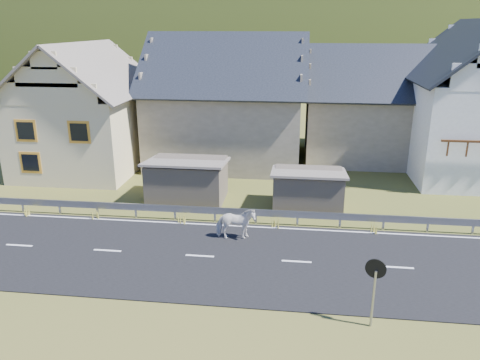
# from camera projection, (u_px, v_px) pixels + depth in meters

# --- Properties ---
(ground) EXTENTS (160.00, 160.00, 0.00)m
(ground) POSITION_uv_depth(u_px,v_px,m) (200.00, 257.00, 19.41)
(ground) COLOR #3D4A18
(ground) RESTS_ON ground
(road) EXTENTS (60.00, 7.00, 0.04)m
(road) POSITION_uv_depth(u_px,v_px,m) (200.00, 256.00, 19.41)
(road) COLOR black
(road) RESTS_ON ground
(lane_markings) EXTENTS (60.00, 6.60, 0.01)m
(lane_markings) POSITION_uv_depth(u_px,v_px,m) (200.00, 256.00, 19.40)
(lane_markings) COLOR silver
(lane_markings) RESTS_ON road
(guardrail) EXTENTS (28.10, 0.09, 0.75)m
(guardrail) POSITION_uv_depth(u_px,v_px,m) (215.00, 211.00, 22.70)
(guardrail) COLOR #93969B
(guardrail) RESTS_ON ground
(shed_left) EXTENTS (4.30, 3.30, 2.40)m
(shed_left) POSITION_uv_depth(u_px,v_px,m) (187.00, 181.00, 25.42)
(shed_left) COLOR brown
(shed_left) RESTS_ON ground
(shed_right) EXTENTS (3.80, 2.90, 2.20)m
(shed_right) POSITION_uv_depth(u_px,v_px,m) (308.00, 190.00, 24.23)
(shed_right) COLOR brown
(shed_right) RESTS_ON ground
(house_cream) EXTENTS (7.80, 9.80, 8.30)m
(house_cream) POSITION_uv_depth(u_px,v_px,m) (85.00, 102.00, 30.50)
(house_cream) COLOR beige
(house_cream) RESTS_ON ground
(house_stone_a) EXTENTS (10.80, 9.80, 8.90)m
(house_stone_a) POSITION_uv_depth(u_px,v_px,m) (228.00, 94.00, 32.20)
(house_stone_a) COLOR gray
(house_stone_a) RESTS_ON ground
(house_stone_b) EXTENTS (9.80, 8.80, 8.10)m
(house_stone_b) POSITION_uv_depth(u_px,v_px,m) (372.00, 98.00, 33.05)
(house_stone_b) COLOR gray
(house_stone_b) RESTS_ON ground
(house_white) EXTENTS (8.80, 10.80, 9.70)m
(house_white) POSITION_uv_depth(u_px,v_px,m) (478.00, 94.00, 29.27)
(house_white) COLOR white
(house_white) RESTS_ON ground
(mountain) EXTENTS (440.00, 280.00, 260.00)m
(mountain) POSITION_uv_depth(u_px,v_px,m) (300.00, 99.00, 194.68)
(mountain) COLOR #28390F
(mountain) RESTS_ON ground
(conifer_patch) EXTENTS (76.00, 50.00, 28.00)m
(conifer_patch) POSITION_uv_depth(u_px,v_px,m) (83.00, 37.00, 127.49)
(conifer_patch) COLOR black
(conifer_patch) RESTS_ON ground
(horse) EXTENTS (1.04, 1.85, 1.48)m
(horse) POSITION_uv_depth(u_px,v_px,m) (236.00, 224.00, 20.73)
(horse) COLOR silver
(horse) RESTS_ON road
(traffic_mirror) EXTENTS (0.64, 0.25, 2.34)m
(traffic_mirror) POSITION_uv_depth(u_px,v_px,m) (375.00, 278.00, 14.48)
(traffic_mirror) COLOR #93969B
(traffic_mirror) RESTS_ON ground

